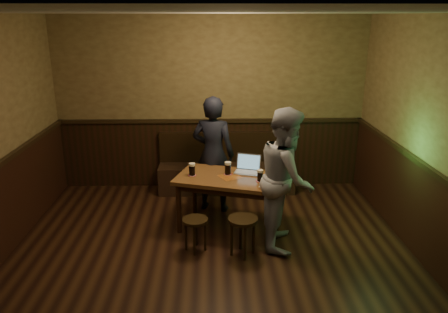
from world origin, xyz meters
The scene contains 12 objects.
room centered at (0.00, 0.22, 1.20)m, with size 5.04×6.04×2.84m.
bench centered at (0.25, 2.75, 0.31)m, with size 2.20×0.50×0.95m.
pub_table centered at (0.25, 1.38, 0.64)m, with size 1.56×1.16×0.75m.
stool_left centered at (-0.20, 0.78, 0.34)m, with size 0.34×0.34×0.42m.
stool_right centered at (0.38, 0.67, 0.39)m, with size 0.40×0.40×0.48m.
pint_left centered at (-0.25, 1.44, 0.83)m, with size 0.11×0.11×0.17m.
pint_mid centered at (0.22, 1.47, 0.83)m, with size 0.11×0.11×0.18m.
pint_right centered at (0.63, 1.20, 0.82)m, with size 0.10×0.10×0.16m.
laptop centered at (0.50, 1.55, 0.80)m, with size 0.40×0.35×0.23m.
menu centered at (0.72, 1.01, 0.74)m, with size 0.22×0.15×0.00m, color silver.
person_suit centered at (0.03, 2.00, 0.86)m, with size 0.62×0.41×1.71m, color black.
person_grey centered at (0.93, 0.95, 0.88)m, with size 0.85×0.66×1.75m, color gray.
Camera 1 is at (0.02, -4.02, 2.78)m, focal length 35.00 mm.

